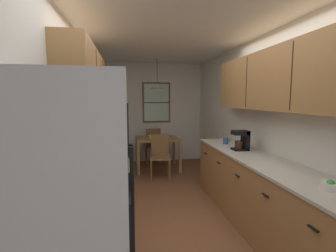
# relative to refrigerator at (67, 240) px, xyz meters

# --- Properties ---
(ground_plane) EXTENTS (12.00, 12.00, 0.00)m
(ground_plane) POSITION_rel_refrigerator_xyz_m (0.97, 2.30, -0.88)
(ground_plane) COLOR brown
(wall_left) EXTENTS (0.10, 9.00, 2.55)m
(wall_left) POSITION_rel_refrigerator_xyz_m (-0.38, 2.30, 0.40)
(wall_left) COLOR silver
(wall_left) RESTS_ON ground
(wall_right) EXTENTS (0.10, 9.00, 2.55)m
(wall_right) POSITION_rel_refrigerator_xyz_m (2.32, 2.30, 0.40)
(wall_right) COLOR silver
(wall_right) RESTS_ON ground
(wall_back) EXTENTS (4.40, 0.10, 2.55)m
(wall_back) POSITION_rel_refrigerator_xyz_m (0.97, 4.95, 0.40)
(wall_back) COLOR silver
(wall_back) RESTS_ON ground
(ceiling_slab) EXTENTS (4.40, 9.00, 0.08)m
(ceiling_slab) POSITION_rel_refrigerator_xyz_m (0.97, 2.30, 1.71)
(ceiling_slab) COLOR white
(refrigerator) EXTENTS (0.70, 0.78, 1.76)m
(refrigerator) POSITION_rel_refrigerator_xyz_m (0.00, 0.00, 0.00)
(refrigerator) COLOR silver
(refrigerator) RESTS_ON ground
(stove_range) EXTENTS (0.66, 0.61, 1.10)m
(stove_range) POSITION_rel_refrigerator_xyz_m (-0.03, 0.71, -0.41)
(stove_range) COLOR white
(stove_range) RESTS_ON ground
(microwave_over_range) EXTENTS (0.39, 0.60, 0.34)m
(microwave_over_range) POSITION_rel_refrigerator_xyz_m (-0.14, 0.71, 0.78)
(microwave_over_range) COLOR black
(counter_left) EXTENTS (0.64, 2.12, 0.90)m
(counter_left) POSITION_rel_refrigerator_xyz_m (-0.03, 2.08, -0.43)
(counter_left) COLOR olive
(counter_left) RESTS_ON ground
(upper_cabinets_left) EXTENTS (0.33, 2.20, 0.74)m
(upper_cabinets_left) POSITION_rel_refrigerator_xyz_m (-0.17, 2.03, 1.00)
(upper_cabinets_left) COLOR olive
(counter_right) EXTENTS (0.64, 3.08, 0.90)m
(counter_right) POSITION_rel_refrigerator_xyz_m (1.97, 1.37, -0.43)
(counter_right) COLOR olive
(counter_right) RESTS_ON ground
(upper_cabinets_right) EXTENTS (0.33, 2.76, 0.73)m
(upper_cabinets_right) POSITION_rel_refrigerator_xyz_m (2.11, 1.32, 0.99)
(upper_cabinets_right) COLOR olive
(dining_table) EXTENTS (0.97, 0.80, 0.74)m
(dining_table) POSITION_rel_refrigerator_xyz_m (1.01, 4.09, -0.25)
(dining_table) COLOR olive
(dining_table) RESTS_ON ground
(dining_chair_near) EXTENTS (0.44, 0.44, 0.90)m
(dining_chair_near) POSITION_rel_refrigerator_xyz_m (0.99, 3.49, -0.38)
(dining_chair_near) COLOR brown
(dining_chair_near) RESTS_ON ground
(dining_chair_far) EXTENTS (0.44, 0.44, 0.90)m
(dining_chair_far) POSITION_rel_refrigerator_xyz_m (0.95, 4.70, -0.38)
(dining_chair_far) COLOR brown
(dining_chair_far) RESTS_ON ground
(pendant_light) EXTENTS (0.29, 0.29, 0.68)m
(pendant_light) POSITION_rel_refrigerator_xyz_m (1.01, 4.09, 1.04)
(pendant_light) COLOR black
(back_window) EXTENTS (0.72, 0.05, 1.03)m
(back_window) POSITION_rel_refrigerator_xyz_m (1.09, 4.88, 0.67)
(back_window) COLOR brown
(trash_bin) EXTENTS (0.36, 0.36, 0.68)m
(trash_bin) POSITION_rel_refrigerator_xyz_m (0.27, 3.43, -0.54)
(trash_bin) COLOR silver
(trash_bin) RESTS_ON ground
(storage_canister) EXTENTS (0.12, 0.12, 0.19)m
(storage_canister) POSITION_rel_refrigerator_xyz_m (-0.03, 1.14, 0.12)
(storage_canister) COLOR #265999
(storage_canister) RESTS_ON counter_left
(dish_towel) EXTENTS (0.02, 0.16, 0.24)m
(dish_towel) POSITION_rel_refrigerator_xyz_m (0.33, 0.87, -0.38)
(dish_towel) COLOR beige
(coffee_maker) EXTENTS (0.22, 0.18, 0.29)m
(coffee_maker) POSITION_rel_refrigerator_xyz_m (1.97, 1.89, 0.17)
(coffee_maker) COLOR black
(coffee_maker) RESTS_ON counter_right
(mug_by_coffeemaker) EXTENTS (0.13, 0.09, 0.11)m
(mug_by_coffeemaker) POSITION_rel_refrigerator_xyz_m (1.92, 2.36, 0.07)
(mug_by_coffeemaker) COLOR #335999
(mug_by_coffeemaker) RESTS_ON counter_right
(fruit_bowl) EXTENTS (0.20, 0.20, 0.09)m
(fruit_bowl) POSITION_rel_refrigerator_xyz_m (1.99, 0.33, 0.06)
(fruit_bowl) COLOR silver
(fruit_bowl) RESTS_ON counter_right
(table_serving_bowl) EXTENTS (0.19, 0.19, 0.06)m
(table_serving_bowl) POSITION_rel_refrigerator_xyz_m (0.90, 4.11, -0.11)
(table_serving_bowl) COLOR #E0D14C
(table_serving_bowl) RESTS_ON dining_table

